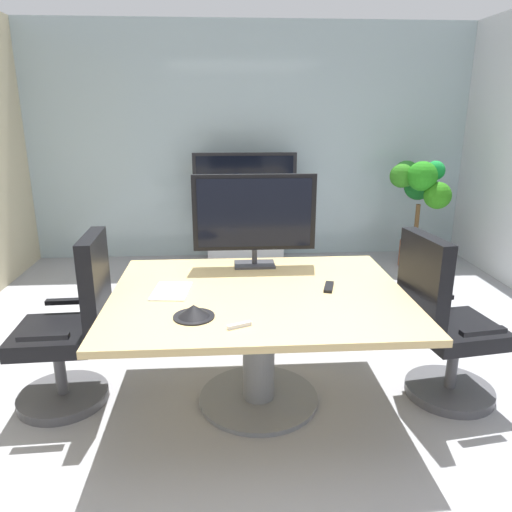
# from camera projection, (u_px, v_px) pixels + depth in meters

# --- Properties ---
(ground_plane) EXTENTS (7.58, 7.58, 0.00)m
(ground_plane) POSITION_uv_depth(u_px,v_px,m) (279.00, 398.00, 3.15)
(ground_plane) COLOR #99999E
(wall_back_glass_partition) EXTENTS (5.37, 0.10, 2.77)m
(wall_back_glass_partition) POSITION_uv_depth(u_px,v_px,m) (251.00, 144.00, 5.88)
(wall_back_glass_partition) COLOR #9EB2B7
(wall_back_glass_partition) RESTS_ON ground
(conference_table) EXTENTS (1.76, 1.38, 0.74)m
(conference_table) POSITION_uv_depth(u_px,v_px,m) (259.00, 319.00, 2.96)
(conference_table) COLOR tan
(conference_table) RESTS_ON ground
(office_chair_left) EXTENTS (0.60, 0.58, 1.09)m
(office_chair_left) POSITION_uv_depth(u_px,v_px,m) (72.00, 335.00, 3.00)
(office_chair_left) COLOR #4C4C51
(office_chair_left) RESTS_ON ground
(office_chair_right) EXTENTS (0.62, 0.60, 1.09)m
(office_chair_right) POSITION_uv_depth(u_px,v_px,m) (443.00, 332.00, 3.04)
(office_chair_right) COLOR #4C4C51
(office_chair_right) RESTS_ON ground
(tv_monitor) EXTENTS (0.84, 0.18, 0.64)m
(tv_monitor) POSITION_uv_depth(u_px,v_px,m) (254.00, 215.00, 3.30)
(tv_monitor) COLOR #333338
(tv_monitor) RESTS_ON conference_table
(wall_display_unit) EXTENTS (1.20, 0.36, 1.31)m
(wall_display_unit) POSITION_uv_depth(u_px,v_px,m) (245.00, 226.00, 5.81)
(wall_display_unit) COLOR #B7BABC
(wall_display_unit) RESTS_ON ground
(potted_plant) EXTENTS (0.63, 0.74, 1.24)m
(potted_plant) POSITION_uv_depth(u_px,v_px,m) (418.00, 195.00, 5.54)
(potted_plant) COLOR brown
(potted_plant) RESTS_ON ground
(conference_phone) EXTENTS (0.22, 0.22, 0.07)m
(conference_phone) POSITION_uv_depth(u_px,v_px,m) (194.00, 312.00, 2.55)
(conference_phone) COLOR black
(conference_phone) RESTS_ON conference_table
(remote_control) EXTENTS (0.10, 0.18, 0.02)m
(remote_control) POSITION_uv_depth(u_px,v_px,m) (329.00, 287.00, 2.97)
(remote_control) COLOR black
(remote_control) RESTS_ON conference_table
(whiteboard_marker) EXTENTS (0.13, 0.07, 0.02)m
(whiteboard_marker) POSITION_uv_depth(u_px,v_px,m) (239.00, 325.00, 2.44)
(whiteboard_marker) COLOR silver
(whiteboard_marker) RESTS_ON conference_table
(paper_notepad) EXTENTS (0.24, 0.32, 0.01)m
(paper_notepad) POSITION_uv_depth(u_px,v_px,m) (171.00, 291.00, 2.92)
(paper_notepad) COLOR white
(paper_notepad) RESTS_ON conference_table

